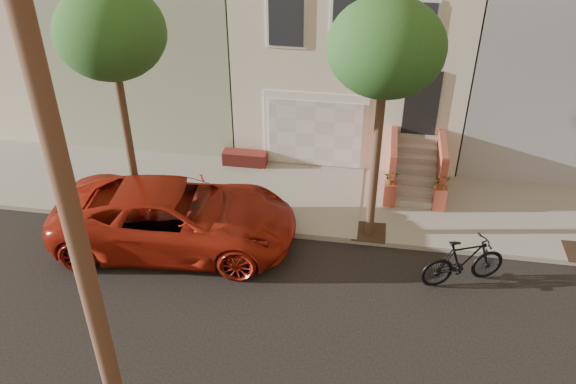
# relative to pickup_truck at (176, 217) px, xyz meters

# --- Properties ---
(ground) EXTENTS (90.00, 90.00, 0.00)m
(ground) POSITION_rel_pickup_truck_xyz_m (4.00, -2.80, -0.87)
(ground) COLOR black
(ground) RESTS_ON ground
(sidewalk) EXTENTS (40.00, 3.70, 0.15)m
(sidewalk) POSITION_rel_pickup_truck_xyz_m (4.00, 2.55, -0.79)
(sidewalk) COLOR gray
(sidewalk) RESTS_ON ground
(house_row) EXTENTS (33.10, 11.70, 7.00)m
(house_row) POSITION_rel_pickup_truck_xyz_m (4.00, 8.39, 2.78)
(house_row) COLOR beige
(house_row) RESTS_ON sidewalk
(tree_left) EXTENTS (2.70, 2.57, 6.30)m
(tree_left) POSITION_rel_pickup_truck_xyz_m (-1.50, 1.10, 4.39)
(tree_left) COLOR #2D2116
(tree_left) RESTS_ON sidewalk
(tree_mid) EXTENTS (2.70, 2.57, 6.30)m
(tree_mid) POSITION_rel_pickup_truck_xyz_m (5.00, 1.10, 4.39)
(tree_mid) COLOR #2D2116
(tree_mid) RESTS_ON sidewalk
(pickup_truck) EXTENTS (6.47, 3.37, 1.74)m
(pickup_truck) POSITION_rel_pickup_truck_xyz_m (0.00, 0.00, 0.00)
(pickup_truck) COLOR maroon
(pickup_truck) RESTS_ON ground
(motorcycle) EXTENTS (2.23, 1.38, 1.30)m
(motorcycle) POSITION_rel_pickup_truck_xyz_m (7.30, -0.38, -0.22)
(motorcycle) COLOR black
(motorcycle) RESTS_ON ground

